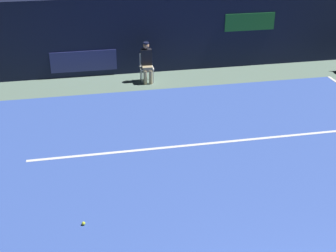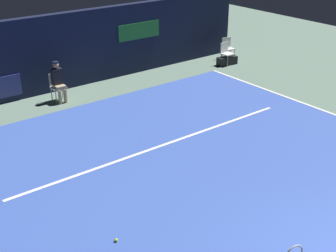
{
  "view_description": "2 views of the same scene",
  "coord_description": "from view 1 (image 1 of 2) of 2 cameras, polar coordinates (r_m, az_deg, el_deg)",
  "views": [
    {
      "loc": [
        -2.89,
        -2.9,
        5.53
      ],
      "look_at": [
        -1.06,
        6.25,
        0.95
      ],
      "focal_mm": 50.21,
      "sensor_mm": 36.0,
      "label": 1
    },
    {
      "loc": [
        -6.61,
        -1.89,
        5.7
      ],
      "look_at": [
        -0.48,
        6.06,
        1.05
      ],
      "focal_mm": 50.16,
      "sensor_mm": 36.0,
      "label": 2
    }
  ],
  "objects": [
    {
      "name": "ground_plane",
      "position": [
        9.98,
        7.56,
        -7.77
      ],
      "size": [
        31.63,
        31.63,
        0.0
      ],
      "primitive_type": "plane",
      "color": "slate"
    },
    {
      "name": "court_surface",
      "position": [
        9.97,
        7.56,
        -7.74
      ],
      "size": [
        10.94,
        11.78,
        0.01
      ],
      "primitive_type": "cube",
      "color": "#3856B2",
      "rests_on": "ground"
    },
    {
      "name": "line_service",
      "position": [
        11.65,
        4.41,
        -2.18
      ],
      "size": [
        8.53,
        0.1,
        0.01
      ],
      "primitive_type": "cube",
      "color": "white",
      "rests_on": "court_surface"
    },
    {
      "name": "back_wall",
      "position": [
        16.32,
        -0.77,
        11.12
      ],
      "size": [
        15.42,
        0.33,
        2.6
      ],
      "color": "#141933",
      "rests_on": "ground"
    },
    {
      "name": "line_judge_on_chair",
      "position": [
        15.41,
        -2.61,
        7.8
      ],
      "size": [
        0.45,
        0.54,
        1.32
      ],
      "color": "white",
      "rests_on": "ground"
    },
    {
      "name": "tennis_ball",
      "position": [
        9.07,
        -10.22,
        -11.56
      ],
      "size": [
        0.07,
        0.07,
        0.07
      ],
      "primitive_type": "sphere",
      "color": "#CCE033",
      "rests_on": "court_surface"
    }
  ]
}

